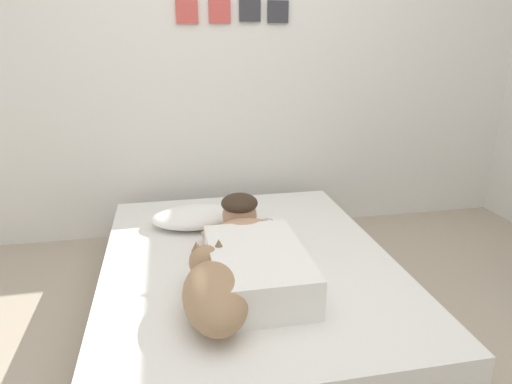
{
  "coord_description": "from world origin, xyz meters",
  "views": [
    {
      "loc": [
        -0.48,
        -1.47,
        1.39
      ],
      "look_at": [
        -0.02,
        0.87,
        0.56
      ],
      "focal_mm": 31.59,
      "sensor_mm": 36.0,
      "label": 1
    }
  ],
  "objects_px": {
    "dog": "(214,291)",
    "cell_phone": "(272,301)",
    "bed": "(248,284)",
    "coffee_cup": "(261,222)",
    "person_lying": "(252,252)",
    "pillow": "(196,217)"
  },
  "relations": [
    {
      "from": "coffee_cup",
      "to": "cell_phone",
      "type": "bearing_deg",
      "value": -98.34
    },
    {
      "from": "bed",
      "to": "pillow",
      "type": "relative_size",
      "value": 3.69
    },
    {
      "from": "pillow",
      "to": "person_lying",
      "type": "relative_size",
      "value": 0.57
    },
    {
      "from": "person_lying",
      "to": "dog",
      "type": "bearing_deg",
      "value": -124.73
    },
    {
      "from": "coffee_cup",
      "to": "cell_phone",
      "type": "xyz_separation_m",
      "value": [
        -0.11,
        -0.78,
        -0.03
      ]
    },
    {
      "from": "bed",
      "to": "dog",
      "type": "distance_m",
      "value": 0.58
    },
    {
      "from": "person_lying",
      "to": "dog",
      "type": "xyz_separation_m",
      "value": [
        -0.22,
        -0.31,
        -0.0
      ]
    },
    {
      "from": "coffee_cup",
      "to": "bed",
      "type": "bearing_deg",
      "value": -111.98
    },
    {
      "from": "dog",
      "to": "coffee_cup",
      "type": "xyz_separation_m",
      "value": [
        0.36,
        0.81,
        -0.07
      ]
    },
    {
      "from": "person_lying",
      "to": "coffee_cup",
      "type": "relative_size",
      "value": 7.36
    },
    {
      "from": "coffee_cup",
      "to": "person_lying",
      "type": "bearing_deg",
      "value": -106.5
    },
    {
      "from": "bed",
      "to": "coffee_cup",
      "type": "bearing_deg",
      "value": 68.02
    },
    {
      "from": "coffee_cup",
      "to": "cell_phone",
      "type": "relative_size",
      "value": 0.89
    },
    {
      "from": "bed",
      "to": "pillow",
      "type": "xyz_separation_m",
      "value": [
        -0.23,
        0.46,
        0.21
      ]
    },
    {
      "from": "bed",
      "to": "coffee_cup",
      "type": "xyz_separation_m",
      "value": [
        0.14,
        0.35,
        0.2
      ]
    },
    {
      "from": "bed",
      "to": "cell_phone",
      "type": "xyz_separation_m",
      "value": [
        0.03,
        -0.43,
        0.16
      ]
    },
    {
      "from": "person_lying",
      "to": "dog",
      "type": "distance_m",
      "value": 0.38
    },
    {
      "from": "bed",
      "to": "person_lying",
      "type": "bearing_deg",
      "value": -92.81
    },
    {
      "from": "bed",
      "to": "coffee_cup",
      "type": "distance_m",
      "value": 0.42
    },
    {
      "from": "bed",
      "to": "coffee_cup",
      "type": "relative_size",
      "value": 15.33
    },
    {
      "from": "pillow",
      "to": "cell_phone",
      "type": "distance_m",
      "value": 0.93
    },
    {
      "from": "dog",
      "to": "cell_phone",
      "type": "relative_size",
      "value": 4.11
    }
  ]
}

